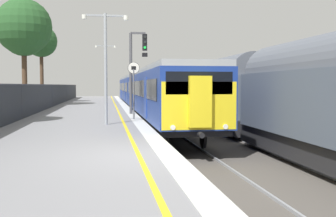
% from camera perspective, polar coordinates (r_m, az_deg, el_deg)
% --- Properties ---
extents(ground, '(17.40, 110.00, 1.21)m').
position_cam_1_polar(ground, '(10.86, 12.00, -9.26)').
color(ground, gray).
extents(commuter_train_at_platform, '(2.83, 41.55, 3.81)m').
position_cam_1_polar(commuter_train_at_platform, '(34.44, -3.37, 2.51)').
color(commuter_train_at_platform, navy).
rests_on(commuter_train_at_platform, ground).
extents(freight_train_adjacent_track, '(2.60, 41.77, 4.35)m').
position_cam_1_polar(freight_train_adjacent_track, '(26.17, 7.32, 2.47)').
color(freight_train_adjacent_track, '#232326').
rests_on(freight_train_adjacent_track, ground).
extents(signal_gantry, '(1.10, 0.24, 4.95)m').
position_cam_1_polar(signal_gantry, '(24.57, -4.65, 6.45)').
color(signal_gantry, '#47474C').
rests_on(signal_gantry, ground).
extents(speed_limit_sign, '(0.59, 0.08, 2.91)m').
position_cam_1_polar(speed_limit_sign, '(20.54, -4.88, 3.59)').
color(speed_limit_sign, '#59595B').
rests_on(speed_limit_sign, ground).
extents(platform_lamp_mid, '(2.00, 0.20, 4.89)m').
position_cam_1_polar(platform_lamp_mid, '(18.05, -8.84, 7.06)').
color(platform_lamp_mid, '#93999E').
rests_on(platform_lamp_mid, ground).
extents(platform_lamp_far, '(2.00, 0.20, 5.67)m').
position_cam_1_polar(platform_lamp_far, '(39.80, -8.81, 5.58)').
color(platform_lamp_far, '#93999E').
rests_on(platform_lamp_far, ground).
extents(background_tree_centre, '(4.66, 4.66, 8.96)m').
position_cam_1_polar(background_tree_centre, '(36.25, -19.77, 10.50)').
color(background_tree_centre, '#473323').
rests_on(background_tree_centre, ground).
extents(background_tree_right, '(3.18, 3.18, 7.75)m').
position_cam_1_polar(background_tree_right, '(42.72, -17.53, 8.90)').
color(background_tree_right, '#473323').
rests_on(background_tree_right, ground).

